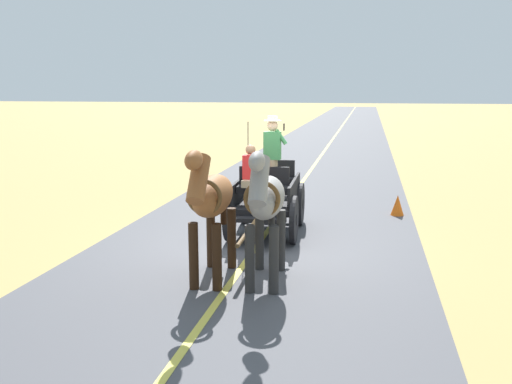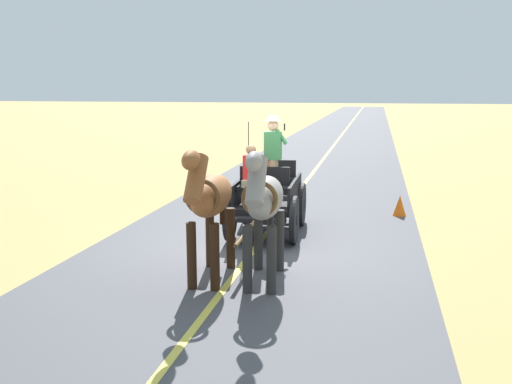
{
  "view_description": "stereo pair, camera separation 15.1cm",
  "coord_description": "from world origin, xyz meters",
  "px_view_note": "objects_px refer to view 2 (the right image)",
  "views": [
    {
      "loc": [
        -2.05,
        10.39,
        3.06
      ],
      "look_at": [
        -0.0,
        0.28,
        1.1
      ],
      "focal_mm": 38.76,
      "sensor_mm": 36.0,
      "label": 1
    },
    {
      "loc": [
        -2.19,
        10.35,
        3.06
      ],
      "look_at": [
        -0.0,
        0.28,
        1.1
      ],
      "focal_mm": 38.76,
      "sensor_mm": 36.0,
      "label": 2
    }
  ],
  "objects_px": {
    "horse_drawn_carriage": "(268,196)",
    "horse_off_side": "(210,199)",
    "traffic_cone": "(400,206)",
    "horse_near_side": "(264,201)"
  },
  "relations": [
    {
      "from": "horse_near_side",
      "to": "horse_off_side",
      "type": "bearing_deg",
      "value": 1.87
    },
    {
      "from": "horse_off_side",
      "to": "traffic_cone",
      "type": "height_order",
      "value": "horse_off_side"
    },
    {
      "from": "horse_drawn_carriage",
      "to": "horse_off_side",
      "type": "bearing_deg",
      "value": 83.76
    },
    {
      "from": "horse_drawn_carriage",
      "to": "horse_near_side",
      "type": "relative_size",
      "value": 2.04
    },
    {
      "from": "horse_near_side",
      "to": "traffic_cone",
      "type": "relative_size",
      "value": 4.42
    },
    {
      "from": "horse_drawn_carriage",
      "to": "traffic_cone",
      "type": "height_order",
      "value": "horse_drawn_carriage"
    },
    {
      "from": "horse_near_side",
      "to": "traffic_cone",
      "type": "bearing_deg",
      "value": -113.36
    },
    {
      "from": "horse_drawn_carriage",
      "to": "horse_off_side",
      "type": "height_order",
      "value": "horse_drawn_carriage"
    },
    {
      "from": "horse_off_side",
      "to": "traffic_cone",
      "type": "bearing_deg",
      "value": -120.62
    },
    {
      "from": "horse_drawn_carriage",
      "to": "horse_off_side",
      "type": "distance_m",
      "value": 3.1
    }
  ]
}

